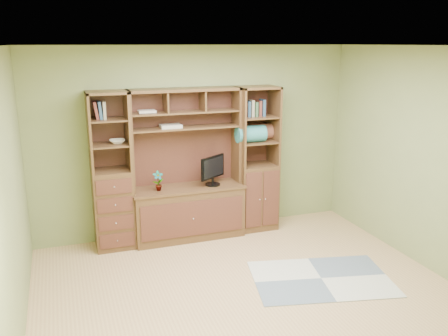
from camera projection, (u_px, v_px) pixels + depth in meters
name	position (u px, v px, depth m)	size (l,w,h in m)	color
room	(252.00, 179.00, 4.77)	(4.60, 4.10, 2.64)	tan
center_hutch	(187.00, 166.00, 6.36)	(1.54, 0.53, 2.05)	#4B301A
left_tower	(111.00, 172.00, 6.07)	(0.50, 0.45, 2.05)	#4B301A
right_tower	(256.00, 159.00, 6.72)	(0.55, 0.45, 2.05)	#4B301A
rug	(321.00, 278.00, 5.44)	(1.55, 1.03, 0.01)	gray
monitor	(213.00, 165.00, 6.44)	(0.46, 0.20, 0.56)	black
orchid	(158.00, 181.00, 6.24)	(0.14, 0.10, 0.27)	#9B5E34
magazines	(171.00, 126.00, 6.24)	(0.28, 0.20, 0.04)	#B2A798
bowl	(117.00, 141.00, 6.00)	(0.20, 0.20, 0.05)	white
blanket_teal	(251.00, 134.00, 6.54)	(0.40, 0.23, 0.23)	#2C7475
blanket_red	(259.00, 132.00, 6.72)	(0.41, 0.23, 0.23)	brown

